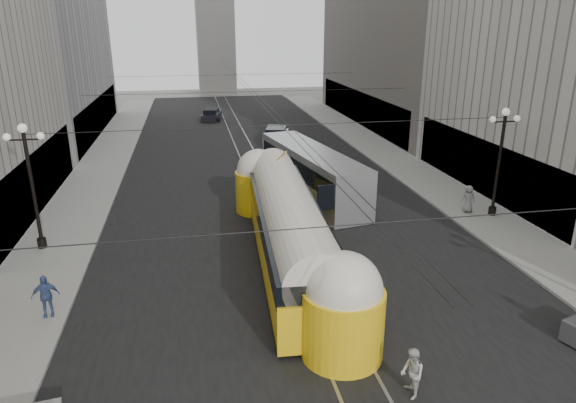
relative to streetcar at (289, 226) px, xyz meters
name	(u,v)px	position (x,y,z in m)	size (l,w,h in m)	color
road	(253,165)	(0.50, 18.30, -1.92)	(20.00, 85.00, 0.02)	black
sidewalk_left	(106,161)	(-11.50, 21.80, -1.85)	(4.00, 72.00, 0.15)	gray
sidewalk_right	(377,148)	(12.50, 21.80, -1.85)	(4.00, 72.00, 0.15)	gray
rail_left	(244,166)	(-0.25, 18.30, -1.92)	(0.12, 85.00, 0.04)	gray
rail_right	(262,165)	(1.25, 18.30, -1.92)	(0.12, 85.00, 0.04)	gray
lamppost_left_mid	(31,180)	(-12.10, 3.80, 1.82)	(1.86, 0.44, 6.37)	black
lamppost_right_mid	(500,156)	(13.10, 3.80, 1.82)	(1.86, 0.44, 6.37)	black
catenary	(254,94)	(0.62, 17.29, 3.96)	(25.00, 72.00, 0.23)	black
streetcar	(289,226)	(0.00, 0.00, 0.00)	(3.70, 17.91, 3.93)	yellow
city_bus	(311,171)	(3.42, 9.83, -0.19)	(4.80, 12.80, 3.16)	#B5B8BB
sedan_white_far	(276,136)	(3.76, 25.97, -1.21)	(3.26, 5.33, 1.57)	silver
sedan_dark_far	(212,115)	(-1.76, 39.83, -1.31)	(2.72, 4.55, 1.34)	black
pedestrian_crossing_b	(412,373)	(1.93, -9.96, -1.09)	(0.81, 0.63, 1.67)	beige
pedestrian_sidewalk_right	(468,199)	(11.89, 4.54, -0.94)	(0.81, 0.50, 1.66)	gray
pedestrian_sidewalk_left	(45,296)	(-10.21, -3.15, -0.91)	(1.01, 0.58, 1.73)	#3E5488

